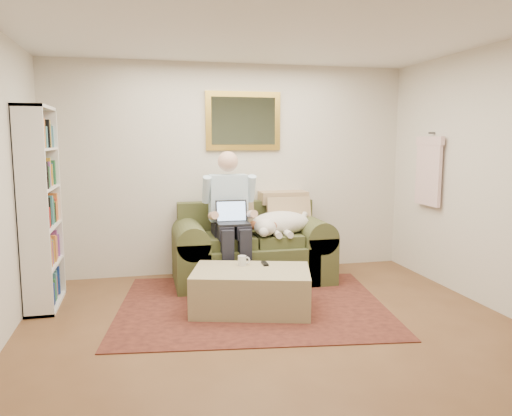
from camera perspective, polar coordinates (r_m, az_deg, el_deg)
name	(u,v)px	position (r m, az deg, el deg)	size (l,w,h in m)	color
room_shell	(278,185)	(4.19, 2.49, 2.66)	(4.51, 5.00, 2.61)	brown
rug	(252,305)	(5.17, -0.44, -11.02)	(2.65, 2.12, 0.01)	#321614
sofa	(252,254)	(5.96, -0.49, -5.32)	(1.83, 0.93, 1.10)	#3D4524
seated_man	(231,220)	(5.66, -2.85, -1.36)	(0.60, 0.86, 1.54)	#8CBCD8
laptop	(232,218)	(5.59, -2.72, -1.10)	(0.36, 0.28, 0.26)	black
sleeping_dog	(281,223)	(5.88, 2.83, -1.71)	(0.75, 0.47, 0.28)	white
ottoman	(251,290)	(4.97, -0.54, -9.37)	(1.13, 0.72, 0.41)	tan
coffee_mug	(242,261)	(5.07, -1.60, -6.03)	(0.08, 0.08, 0.10)	white
tv_remote	(265,264)	(5.11, 1.02, -6.38)	(0.05, 0.15, 0.02)	black
bookshelf	(40,208)	(5.40, -23.43, -0.01)	(0.28, 0.80, 2.00)	white
wall_mirror	(243,121)	(6.27, -1.46, 9.91)	(0.94, 0.04, 0.72)	gold
hanging_shirt	(429,167)	(6.22, 19.13, 4.42)	(0.06, 0.52, 0.90)	#F3C8CB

